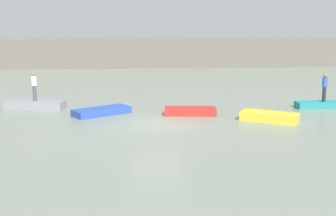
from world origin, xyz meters
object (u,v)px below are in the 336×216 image
(rowboat_grey, at_px, (35,105))
(rowboat_teal, at_px, (323,105))
(person_blue_shirt, at_px, (325,86))
(rowboat_red, at_px, (190,111))
(person_white_shirt, at_px, (34,85))
(rowboat_blue, at_px, (102,111))
(rowboat_yellow, at_px, (269,117))

(rowboat_grey, xyz_separation_m, rowboat_teal, (17.32, -1.04, -0.04))
(rowboat_grey, height_order, person_blue_shirt, person_blue_shirt)
(rowboat_red, height_order, person_white_shirt, person_white_shirt)
(person_blue_shirt, bearing_deg, rowboat_red, -170.09)
(rowboat_grey, height_order, rowboat_blue, rowboat_grey)
(rowboat_yellow, bearing_deg, rowboat_blue, -164.04)
(rowboat_teal, xyz_separation_m, person_blue_shirt, (-0.00, -0.00, 1.14))
(rowboat_red, bearing_deg, person_blue_shirt, 14.70)
(person_blue_shirt, bearing_deg, person_white_shirt, 176.58)
(rowboat_blue, bearing_deg, person_white_shirt, 119.72)
(rowboat_yellow, xyz_separation_m, person_blue_shirt, (4.35, 3.33, 1.10))
(rowboat_blue, distance_m, rowboat_red, 4.95)
(rowboat_yellow, bearing_deg, person_white_shirt, -168.04)
(rowboat_grey, relative_size, person_blue_shirt, 2.08)
(rowboat_red, distance_m, person_white_shirt, 9.46)
(rowboat_grey, distance_m, rowboat_red, 9.38)
(rowboat_yellow, xyz_separation_m, rowboat_teal, (4.35, 3.33, -0.03))
(rowboat_grey, bearing_deg, rowboat_teal, 7.87)
(rowboat_red, bearing_deg, rowboat_grey, 169.45)
(rowboat_red, bearing_deg, person_white_shirt, 169.45)
(rowboat_grey, bearing_deg, person_white_shirt, 11.30)
(person_white_shirt, bearing_deg, rowboat_teal, -3.42)
(rowboat_grey, height_order, rowboat_red, rowboat_grey)
(rowboat_red, xyz_separation_m, person_blue_shirt, (8.28, 1.45, 1.13))
(rowboat_red, relative_size, person_blue_shirt, 1.69)
(rowboat_blue, distance_m, rowboat_teal, 13.25)
(person_white_shirt, bearing_deg, person_blue_shirt, -3.42)
(rowboat_red, xyz_separation_m, rowboat_teal, (8.28, 1.45, -0.01))
(rowboat_grey, bearing_deg, rowboat_red, -4.05)
(rowboat_yellow, distance_m, person_white_shirt, 13.74)
(rowboat_teal, xyz_separation_m, person_white_shirt, (-17.32, 1.04, 1.23))
(rowboat_teal, bearing_deg, rowboat_blue, -178.03)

